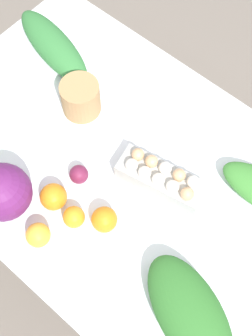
{
  "coord_description": "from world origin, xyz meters",
  "views": [
    {
      "loc": [
        -0.41,
        0.48,
        2.07
      ],
      "look_at": [
        0.0,
        0.0,
        0.79
      ],
      "focal_mm": 50.0,
      "sensor_mm": 36.0,
      "label": 1
    }
  ],
  "objects_px": {
    "paper_bag": "(81,98)",
    "greens_bunch_scallion": "(53,46)",
    "orange_0": "(74,217)",
    "orange_3": "(38,235)",
    "greens_bunch_chard": "(189,313)",
    "beet_root": "(79,174)",
    "cabbage_purple": "(3,192)",
    "orange_2": "(53,197)",
    "egg_carton": "(161,178)",
    "orange_1": "(104,219)"
  },
  "relations": [
    {
      "from": "egg_carton",
      "to": "greens_bunch_chard",
      "type": "distance_m",
      "value": 0.4
    },
    {
      "from": "greens_bunch_scallion",
      "to": "orange_0",
      "type": "height_order",
      "value": "greens_bunch_scallion"
    },
    {
      "from": "egg_carton",
      "to": "orange_1",
      "type": "xyz_separation_m",
      "value": [
        0.04,
        0.21,
        -0.0
      ]
    },
    {
      "from": "paper_bag",
      "to": "orange_2",
      "type": "xyz_separation_m",
      "value": [
        -0.17,
        0.3,
        -0.02
      ]
    },
    {
      "from": "egg_carton",
      "to": "beet_root",
      "type": "relative_size",
      "value": 4.85
    },
    {
      "from": "orange_1",
      "to": "beet_root",
      "type": "bearing_deg",
      "value": -20.74
    },
    {
      "from": "orange_0",
      "to": "greens_bunch_scallion",
      "type": "bearing_deg",
      "value": -40.21
    },
    {
      "from": "greens_bunch_scallion",
      "to": "beet_root",
      "type": "xyz_separation_m",
      "value": [
        -0.4,
        0.3,
        -0.02
      ]
    },
    {
      "from": "egg_carton",
      "to": "orange_1",
      "type": "relative_size",
      "value": 3.72
    },
    {
      "from": "paper_bag",
      "to": "beet_root",
      "type": "distance_m",
      "value": 0.26
    },
    {
      "from": "paper_bag",
      "to": "orange_1",
      "type": "xyz_separation_m",
      "value": [
        -0.33,
        0.25,
        -0.02
      ]
    },
    {
      "from": "greens_bunch_chard",
      "to": "beet_root",
      "type": "distance_m",
      "value": 0.51
    },
    {
      "from": "orange_3",
      "to": "greens_bunch_scallion",
      "type": "bearing_deg",
      "value": -49.22
    },
    {
      "from": "orange_0",
      "to": "orange_3",
      "type": "distance_m",
      "value": 0.11
    },
    {
      "from": "greens_bunch_scallion",
      "to": "paper_bag",
      "type": "bearing_deg",
      "value": 155.5
    },
    {
      "from": "egg_carton",
      "to": "cabbage_purple",
      "type": "bearing_deg",
      "value": -142.51
    },
    {
      "from": "egg_carton",
      "to": "orange_1",
      "type": "distance_m",
      "value": 0.21
    },
    {
      "from": "cabbage_purple",
      "to": "egg_carton",
      "type": "relative_size",
      "value": 0.6
    },
    {
      "from": "paper_bag",
      "to": "orange_0",
      "type": "bearing_deg",
      "value": 129.96
    },
    {
      "from": "orange_1",
      "to": "greens_bunch_chard",
      "type": "bearing_deg",
      "value": 171.64
    },
    {
      "from": "paper_bag",
      "to": "greens_bunch_chard",
      "type": "distance_m",
      "value": 0.73
    },
    {
      "from": "beet_root",
      "to": "orange_1",
      "type": "bearing_deg",
      "value": 159.26
    },
    {
      "from": "cabbage_purple",
      "to": "greens_bunch_chard",
      "type": "bearing_deg",
      "value": -171.74
    },
    {
      "from": "greens_bunch_scallion",
      "to": "beet_root",
      "type": "bearing_deg",
      "value": 143.22
    },
    {
      "from": "greens_bunch_scallion",
      "to": "orange_2",
      "type": "bearing_deg",
      "value": 134.49
    },
    {
      "from": "paper_bag",
      "to": "greens_bunch_scallion",
      "type": "bearing_deg",
      "value": -24.5
    },
    {
      "from": "orange_0",
      "to": "orange_3",
      "type": "relative_size",
      "value": 0.91
    },
    {
      "from": "egg_carton",
      "to": "greens_bunch_chard",
      "type": "xyz_separation_m",
      "value": [
        -0.3,
        0.26,
        0.01
      ]
    },
    {
      "from": "paper_bag",
      "to": "greens_bunch_chard",
      "type": "bearing_deg",
      "value": 155.67
    },
    {
      "from": "beet_root",
      "to": "orange_3",
      "type": "height_order",
      "value": "orange_3"
    },
    {
      "from": "greens_bunch_chard",
      "to": "greens_bunch_scallion",
      "type": "xyz_separation_m",
      "value": [
        0.9,
        -0.41,
        -0.01
      ]
    },
    {
      "from": "beet_root",
      "to": "orange_0",
      "type": "bearing_deg",
      "value": 127.39
    },
    {
      "from": "cabbage_purple",
      "to": "orange_1",
      "type": "xyz_separation_m",
      "value": [
        -0.26,
        -0.14,
        -0.05
      ]
    },
    {
      "from": "paper_bag",
      "to": "greens_bunch_scallion",
      "type": "xyz_separation_m",
      "value": [
        0.23,
        -0.1,
        -0.02
      ]
    },
    {
      "from": "greens_bunch_scallion",
      "to": "orange_2",
      "type": "xyz_separation_m",
      "value": [
        -0.39,
        0.4,
        -0.0
      ]
    },
    {
      "from": "orange_1",
      "to": "orange_3",
      "type": "relative_size",
      "value": 1.07
    },
    {
      "from": "orange_1",
      "to": "paper_bag",
      "type": "bearing_deg",
      "value": -37.69
    },
    {
      "from": "egg_carton",
      "to": "greens_bunch_scallion",
      "type": "relative_size",
      "value": 0.74
    },
    {
      "from": "cabbage_purple",
      "to": "paper_bag",
      "type": "relative_size",
      "value": 1.34
    },
    {
      "from": "cabbage_purple",
      "to": "beet_root",
      "type": "height_order",
      "value": "cabbage_purple"
    },
    {
      "from": "orange_0",
      "to": "orange_1",
      "type": "bearing_deg",
      "value": -145.64
    },
    {
      "from": "cabbage_purple",
      "to": "egg_carton",
      "type": "bearing_deg",
      "value": -131.3
    },
    {
      "from": "orange_2",
      "to": "orange_1",
      "type": "bearing_deg",
      "value": -164.09
    },
    {
      "from": "greens_bunch_chard",
      "to": "orange_0",
      "type": "xyz_separation_m",
      "value": [
        0.42,
        -0.0,
        -0.02
      ]
    },
    {
      "from": "cabbage_purple",
      "to": "orange_0",
      "type": "relative_size",
      "value": 2.61
    },
    {
      "from": "egg_carton",
      "to": "beet_root",
      "type": "xyz_separation_m",
      "value": [
        0.2,
        0.15,
        -0.01
      ]
    },
    {
      "from": "greens_bunch_chard",
      "to": "greens_bunch_scallion",
      "type": "bearing_deg",
      "value": -24.38
    },
    {
      "from": "cabbage_purple",
      "to": "greens_bunch_chard",
      "type": "distance_m",
      "value": 0.61
    },
    {
      "from": "egg_carton",
      "to": "paper_bag",
      "type": "height_order",
      "value": "paper_bag"
    },
    {
      "from": "orange_2",
      "to": "orange_3",
      "type": "bearing_deg",
      "value": 113.16
    }
  ]
}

